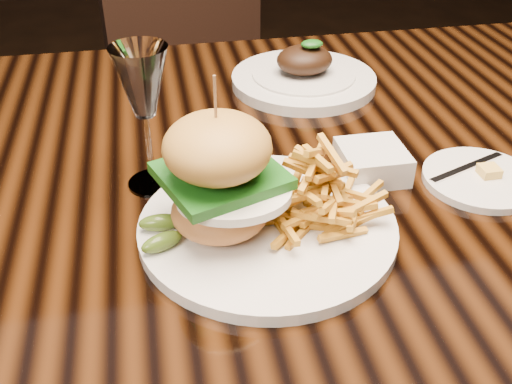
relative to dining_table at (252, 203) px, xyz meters
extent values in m
cube|color=black|center=(0.00, 0.00, 0.06)|extent=(1.60, 0.90, 0.04)
cylinder|color=silver|center=(-0.01, -0.17, 0.08)|extent=(0.29, 0.29, 0.01)
ellipsoid|color=#A76F35|center=(-0.07, -0.17, 0.12)|extent=(0.11, 0.11, 0.05)
ellipsoid|color=silver|center=(-0.05, -0.19, 0.14)|extent=(0.12, 0.10, 0.01)
ellipsoid|color=orange|center=(-0.03, -0.19, 0.15)|extent=(0.02, 0.02, 0.01)
cube|color=#1B5F17|center=(-0.07, -0.17, 0.16)|extent=(0.15, 0.15, 0.01)
ellipsoid|color=#A4722D|center=(-0.07, -0.17, 0.20)|extent=(0.11, 0.11, 0.07)
cylinder|color=#926944|center=(-0.07, -0.17, 0.23)|extent=(0.00, 0.00, 0.09)
ellipsoid|color=#324913|center=(-0.13, -0.19, 0.10)|extent=(0.05, 0.04, 0.02)
ellipsoid|color=#324913|center=(-0.13, -0.16, 0.10)|extent=(0.05, 0.02, 0.02)
cylinder|color=silver|center=(0.28, -0.12, 0.08)|extent=(0.15, 0.15, 0.01)
cube|color=gold|center=(0.29, -0.12, 0.09)|extent=(0.02, 0.02, 0.01)
cube|color=silver|center=(0.27, -0.10, 0.09)|extent=(0.12, 0.06, 0.00)
cube|color=silver|center=(0.15, -0.07, 0.10)|extent=(0.10, 0.10, 0.04)
cylinder|color=white|center=(-0.14, -0.04, 0.08)|extent=(0.06, 0.06, 0.00)
cylinder|color=white|center=(-0.14, -0.04, 0.13)|extent=(0.01, 0.01, 0.09)
cone|color=white|center=(-0.14, -0.04, 0.22)|extent=(0.07, 0.07, 0.08)
cylinder|color=silver|center=(0.13, 0.22, 0.09)|extent=(0.24, 0.24, 0.02)
cylinder|color=silver|center=(0.13, 0.22, 0.09)|extent=(0.17, 0.17, 0.02)
ellipsoid|color=black|center=(0.13, 0.22, 0.12)|extent=(0.09, 0.08, 0.05)
ellipsoid|color=#1B5F17|center=(0.14, 0.21, 0.15)|extent=(0.04, 0.03, 0.01)
cube|color=black|center=(0.04, 0.80, -0.22)|extent=(0.56, 0.56, 0.06)
cylinder|color=black|center=(-0.10, 0.57, -0.45)|extent=(0.04, 0.04, 0.45)
cylinder|color=black|center=(0.27, 0.67, -0.45)|extent=(0.04, 0.04, 0.45)
cylinder|color=black|center=(-0.19, 0.93, -0.45)|extent=(0.04, 0.04, 0.45)
cylinder|color=black|center=(0.17, 1.03, -0.45)|extent=(0.04, 0.04, 0.45)
camera|label=1|loc=(-0.13, -0.70, 0.50)|focal=42.00mm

